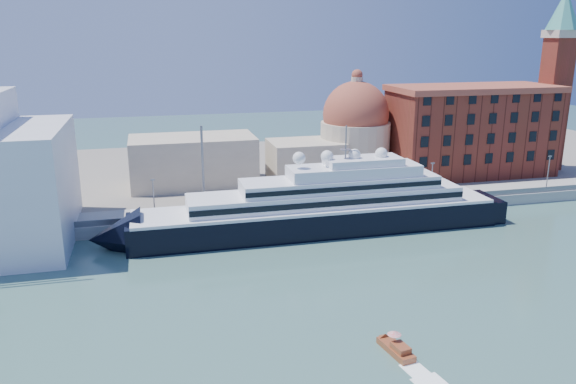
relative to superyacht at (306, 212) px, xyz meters
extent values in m
plane|color=#3A645D|center=(1.14, -23.00, -4.25)|extent=(400.00, 400.00, 0.00)
cube|color=gray|center=(1.14, 11.00, -3.00)|extent=(180.00, 10.00, 2.50)
cube|color=slate|center=(1.14, 52.00, -3.25)|extent=(260.00, 72.00, 2.00)
cube|color=slate|center=(1.14, 6.50, -1.15)|extent=(180.00, 0.10, 1.20)
cube|color=black|center=(2.24, 0.00, -2.19)|extent=(72.97, 11.23, 6.08)
cone|color=black|center=(-36.11, 0.00, -2.19)|extent=(9.35, 11.23, 11.23)
cube|color=black|center=(38.72, 0.00, -2.37)|extent=(5.61, 10.29, 5.61)
cube|color=white|center=(2.24, 0.00, 1.09)|extent=(71.09, 11.41, 0.56)
cube|color=white|center=(4.11, 0.00, 2.77)|extent=(54.26, 9.35, 2.81)
cube|color=black|center=(4.11, -4.67, 2.77)|extent=(54.26, 0.15, 1.12)
cube|color=white|center=(6.92, 0.00, 5.39)|extent=(39.29, 8.42, 2.43)
cube|color=white|center=(9.72, 0.00, 7.73)|extent=(26.19, 7.48, 2.25)
cube|color=white|center=(11.59, 0.00, 9.60)|extent=(14.97, 6.55, 1.50)
cylinder|color=slate|center=(7.85, 0.00, 13.53)|extent=(0.28, 0.28, 6.55)
sphere|color=white|center=(-1.50, 0.00, 10.91)|extent=(2.43, 2.43, 2.43)
sphere|color=white|center=(4.11, 0.00, 10.91)|extent=(2.43, 2.43, 2.43)
sphere|color=white|center=(9.72, 0.00, 10.91)|extent=(2.43, 2.43, 2.43)
sphere|color=white|center=(15.34, 0.00, 10.91)|extent=(2.43, 2.43, 2.43)
cube|color=white|center=(-51.16, -3.31, -3.71)|extent=(11.30, 6.09, 1.43)
cube|color=white|center=(-49.42, -3.74, -2.54)|extent=(4.02, 3.04, 1.08)
cube|color=maroon|center=(-1.18, -44.71, -3.90)|extent=(2.90, 6.10, 0.98)
cube|color=maroon|center=(-1.02, -45.67, -3.08)|extent=(1.94, 2.66, 0.78)
cylinder|color=slate|center=(-1.27, -44.23, -2.68)|extent=(0.06, 0.06, 1.56)
cone|color=red|center=(-1.27, -44.23, -1.81)|extent=(1.76, 1.76, 0.39)
cube|color=maroon|center=(53.14, 29.00, 8.75)|extent=(42.00, 18.00, 22.00)
cube|color=#974431|center=(53.14, 29.00, 20.25)|extent=(43.00, 19.00, 1.50)
cube|color=maroon|center=(77.14, 29.00, 15.25)|extent=(6.00, 6.00, 35.00)
cube|color=beige|center=(77.14, 29.00, 33.75)|extent=(7.00, 7.00, 2.00)
cone|color=teal|center=(77.14, 29.00, 39.75)|extent=(8.40, 8.40, 10.00)
cylinder|color=beige|center=(23.14, 35.00, 4.75)|extent=(18.00, 18.00, 14.00)
sphere|color=#974431|center=(23.14, 35.00, 13.75)|extent=(17.00, 17.00, 17.00)
cylinder|color=beige|center=(23.14, 35.00, 21.75)|extent=(3.00, 3.00, 3.00)
cube|color=beige|center=(9.14, 33.00, 2.75)|extent=(18.00, 14.00, 10.00)
cube|color=beige|center=(-18.86, 35.00, 3.75)|extent=(30.00, 16.00, 12.00)
cylinder|color=slate|center=(-28.86, 8.00, 2.25)|extent=(0.24, 0.24, 8.00)
cube|color=slate|center=(-28.86, 8.00, 6.35)|extent=(0.80, 0.30, 0.25)
cylinder|color=slate|center=(1.14, 8.00, 2.25)|extent=(0.24, 0.24, 8.00)
cube|color=slate|center=(1.14, 8.00, 6.35)|extent=(0.80, 0.30, 0.25)
cylinder|color=slate|center=(31.14, 8.00, 2.25)|extent=(0.24, 0.24, 8.00)
cube|color=slate|center=(31.14, 8.00, 6.35)|extent=(0.80, 0.30, 0.25)
cylinder|color=slate|center=(61.14, 8.00, 2.25)|extent=(0.24, 0.24, 8.00)
cube|color=slate|center=(61.14, 8.00, 6.35)|extent=(0.80, 0.30, 0.25)
cylinder|color=slate|center=(-18.86, 10.00, 7.25)|extent=(0.50, 0.50, 18.00)
camera|label=1|loc=(-28.97, -100.88, 33.55)|focal=35.00mm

